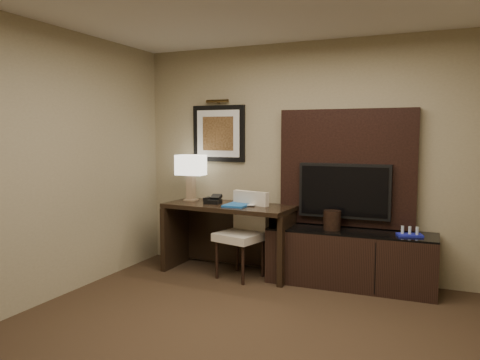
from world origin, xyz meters
The scene contains 14 objects.
wall_back centered at (0.00, 2.50, 1.35)m, with size 4.50×0.01×2.70m, color gray.
desk centered at (-1.01, 2.15, 0.41)m, with size 1.53×0.65×0.82m, color black.
credenza centered at (0.40, 2.20, 0.31)m, with size 1.77×0.49×0.61m, color black.
tv_wall_panel centered at (0.30, 2.44, 1.27)m, with size 1.50×0.12×1.30m, color black.
tv centered at (0.30, 2.34, 1.02)m, with size 1.00×0.08×0.60m, color black.
artwork centered at (-1.30, 2.48, 1.65)m, with size 0.70×0.04×0.70m, color black.
picture_light centered at (-1.30, 2.44, 2.05)m, with size 0.04×0.04×0.30m, color #3C2B13.
desk_chair centered at (-0.81, 2.01, 0.49)m, with size 0.47×0.54×0.98m, color beige, non-canonical shape.
table_lamp centered at (-1.58, 2.26, 1.13)m, with size 0.38×0.22×0.62m, color #977D5E, non-canonical shape.
desk_phone centered at (-1.22, 2.14, 0.86)m, with size 0.18×0.16×0.09m, color black, non-canonical shape.
blue_folder centered at (-0.88, 2.09, 0.83)m, with size 0.26×0.34×0.02m, color #175099.
book centered at (-0.86, 2.16, 0.93)m, with size 0.17×0.02×0.22m, color #B7B28F.
ice_bucket centered at (0.21, 2.17, 0.72)m, with size 0.19×0.19×0.21m, color black.
minibar_tray centered at (1.00, 2.17, 0.65)m, with size 0.25×0.15×0.09m, color #1920A7, non-canonical shape.
Camera 1 is at (1.27, -2.81, 1.64)m, focal length 35.00 mm.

